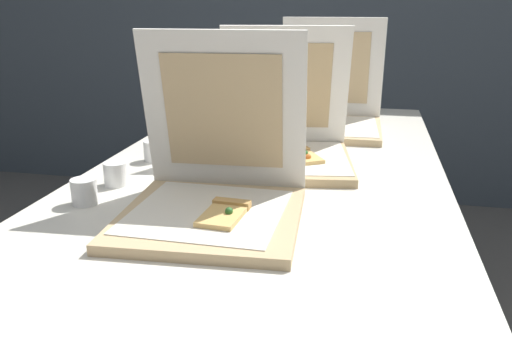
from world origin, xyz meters
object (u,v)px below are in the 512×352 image
(cup_white_near_center, at_px, (115,174))
(pizza_box_middle, at_px, (285,144))
(pizza_box_front, at_px, (214,192))
(cup_white_near_left, at_px, (84,192))
(table, at_px, (261,197))
(cup_white_far, at_px, (223,134))
(pizza_box_back, at_px, (329,114))
(cup_white_mid, at_px, (154,151))

(cup_white_near_center, bearing_deg, pizza_box_middle, 36.40)
(pizza_box_front, height_order, cup_white_near_left, pizza_box_front)
(table, relative_size, pizza_box_front, 5.31)
(cup_white_near_center, distance_m, cup_white_far, 0.48)
(table, height_order, pizza_box_back, pizza_box_back)
(table, relative_size, pizza_box_middle, 4.93)
(cup_white_far, bearing_deg, cup_white_near_left, -105.12)
(pizza_box_back, xyz_separation_m, cup_white_near_center, (-0.46, -0.70, -0.03))
(cup_white_near_left, bearing_deg, cup_white_near_center, 85.51)
(pizza_box_middle, height_order, cup_white_mid, pizza_box_middle)
(cup_white_mid, bearing_deg, cup_white_near_center, -92.99)
(table, distance_m, cup_white_far, 0.39)
(cup_white_near_left, relative_size, cup_white_near_center, 1.00)
(cup_white_mid, bearing_deg, pizza_box_back, 47.40)
(pizza_box_front, bearing_deg, cup_white_near_center, 151.07)
(pizza_box_front, distance_m, cup_white_far, 0.61)
(table, bearing_deg, cup_white_far, 119.71)
(pizza_box_middle, bearing_deg, pizza_box_back, 70.04)
(pizza_box_back, xyz_separation_m, cup_white_mid, (-0.45, -0.49, -0.03))
(table, bearing_deg, cup_white_mid, 163.63)
(pizza_box_middle, xyz_separation_m, cup_white_mid, (-0.36, -0.06, -0.02))
(pizza_box_front, relative_size, pizza_box_back, 1.01)
(pizza_box_front, xyz_separation_m, cup_white_near_center, (-0.29, 0.14, -0.03))
(pizza_box_back, bearing_deg, cup_white_near_left, -120.21)
(table, distance_m, pizza_box_front, 0.28)
(pizza_box_middle, distance_m, cup_white_near_center, 0.47)
(pizza_box_back, bearing_deg, cup_white_mid, -133.34)
(cup_white_near_center, height_order, cup_white_mid, same)
(pizza_box_middle, height_order, cup_white_near_center, pizza_box_middle)
(pizza_box_front, distance_m, cup_white_mid, 0.45)
(pizza_box_back, height_order, cup_white_near_center, pizza_box_back)
(pizza_box_back, relative_size, cup_white_near_left, 6.50)
(pizza_box_middle, xyz_separation_m, cup_white_near_left, (-0.38, -0.41, -0.02))
(pizza_box_front, bearing_deg, pizza_box_middle, 75.51)
(pizza_box_front, relative_size, cup_white_far, 6.60)
(pizza_box_front, height_order, cup_white_mid, pizza_box_front)
(table, distance_m, cup_white_near_center, 0.37)
(pizza_box_back, xyz_separation_m, cup_white_far, (-0.31, -0.25, -0.03))
(table, bearing_deg, cup_white_near_center, -160.80)
(pizza_box_middle, bearing_deg, cup_white_far, 133.57)
(pizza_box_middle, bearing_deg, table, -111.33)
(table, bearing_deg, pizza_box_back, 78.20)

